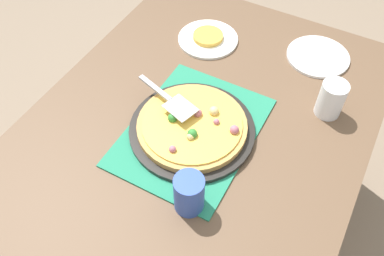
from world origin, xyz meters
name	(u,v)px	position (x,y,z in m)	size (l,w,h in m)	color
ground_plane	(192,236)	(0.00, 0.00, 0.00)	(8.00, 8.00, 0.00)	#84705B
dining_table	(192,153)	(0.00, 0.00, 0.64)	(1.40, 1.00, 0.75)	brown
placemat	(192,131)	(0.00, 0.00, 0.75)	(0.48, 0.36, 0.01)	#237F5B
pizza_pan	(192,129)	(0.00, 0.00, 0.76)	(0.38, 0.38, 0.01)	black
pizza	(192,125)	(0.00, 0.00, 0.78)	(0.33, 0.33, 0.05)	tan
plate_far_right	(208,39)	(-0.41, -0.15, 0.76)	(0.22, 0.22, 0.01)	white
plate_side	(318,56)	(-0.51, 0.23, 0.76)	(0.22, 0.22, 0.01)	white
served_slice_right	(208,36)	(-0.41, -0.15, 0.77)	(0.11, 0.11, 0.02)	gold
cup_near	(331,99)	(-0.27, 0.33, 0.81)	(0.08, 0.08, 0.12)	white
cup_far	(189,194)	(0.22, 0.11, 0.81)	(0.08, 0.08, 0.12)	#3351AD
pizza_server	(170,99)	(-0.03, -0.09, 0.82)	(0.11, 0.23, 0.01)	silver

